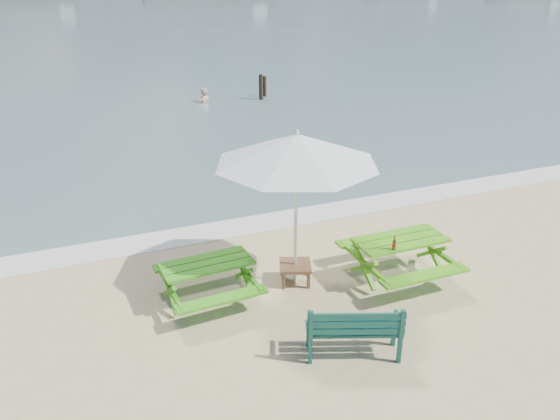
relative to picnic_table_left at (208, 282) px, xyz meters
name	(u,v)px	position (x,y,z in m)	size (l,w,h in m)	color
sea	(65,11)	(1.43, 82.95, -0.34)	(300.00, 300.00, 0.00)	slate
foam_strip	(241,226)	(1.43, 2.55, -0.34)	(22.00, 0.90, 0.01)	silver
picnic_table_left	(208,282)	(0.00, 0.00, 0.00)	(1.59, 1.75, 0.72)	#379516
picnic_table_right	(399,259)	(3.39, -0.60, 0.04)	(1.66, 1.85, 0.79)	#4A9E18
park_bench	(353,339)	(1.55, -2.21, -0.09)	(1.43, 0.92, 0.84)	#0F4135
side_table	(295,272)	(1.60, -0.03, -0.16)	(0.72, 0.72, 0.36)	brown
patio_umbrella	(297,149)	(1.60, -0.03, 2.16)	(3.58, 3.58, 2.75)	silver
beer_bottle	(394,245)	(3.04, -0.91, 0.53)	(0.06, 0.06, 0.25)	#995616
swimmer	(204,108)	(4.02, 15.18, -0.61)	(0.75, 0.62, 1.77)	tan
mooring_pilings	(262,89)	(6.66, 14.96, 0.06)	(0.57, 0.77, 1.29)	black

